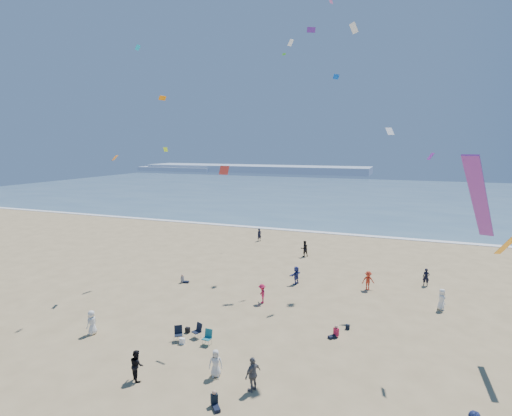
% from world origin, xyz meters
% --- Properties ---
extents(ocean, '(220.00, 100.00, 0.06)m').
position_xyz_m(ocean, '(0.00, 95.00, 0.03)').
color(ocean, '#476B84').
rests_on(ocean, ground).
extents(surf_line, '(220.00, 1.20, 0.08)m').
position_xyz_m(surf_line, '(0.00, 45.00, 0.04)').
color(surf_line, white).
rests_on(surf_line, ground).
extents(headland_far, '(110.00, 20.00, 3.20)m').
position_xyz_m(headland_far, '(-60.00, 170.00, 1.60)').
color(headland_far, '#7A8EA8').
rests_on(headland_far, ground).
extents(headland_near, '(40.00, 14.00, 2.00)m').
position_xyz_m(headland_near, '(-100.00, 165.00, 1.00)').
color(headland_near, '#7A8EA8').
rests_on(headland_near, ground).
extents(standing_flyers, '(27.63, 37.47, 1.94)m').
position_xyz_m(standing_flyers, '(4.72, 13.61, 0.89)').
color(standing_flyers, silver).
rests_on(standing_flyers, ground).
extents(seated_group, '(17.60, 26.67, 0.84)m').
position_xyz_m(seated_group, '(1.24, 5.55, 0.42)').
color(seated_group, silver).
rests_on(seated_group, ground).
extents(chair_cluster, '(2.72, 1.61, 1.00)m').
position_xyz_m(chair_cluster, '(-2.75, 8.95, 0.50)').
color(chair_cluster, black).
rests_on(chair_cluster, ground).
extents(white_tote, '(0.35, 0.20, 0.40)m').
position_xyz_m(white_tote, '(-3.29, 8.37, 0.20)').
color(white_tote, white).
rests_on(white_tote, ground).
extents(black_backpack, '(0.30, 0.22, 0.38)m').
position_xyz_m(black_backpack, '(-3.78, 9.89, 0.19)').
color(black_backpack, black).
rests_on(black_backpack, ground).
extents(navy_bag, '(0.28, 0.18, 0.34)m').
position_xyz_m(navy_bag, '(6.52, 14.35, 0.17)').
color(navy_bag, black).
rests_on(navy_bag, ground).
extents(kites_aloft, '(40.14, 45.52, 25.88)m').
position_xyz_m(kites_aloft, '(8.80, 12.87, 14.24)').
color(kites_aloft, '#0DADD2').
rests_on(kites_aloft, ground).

